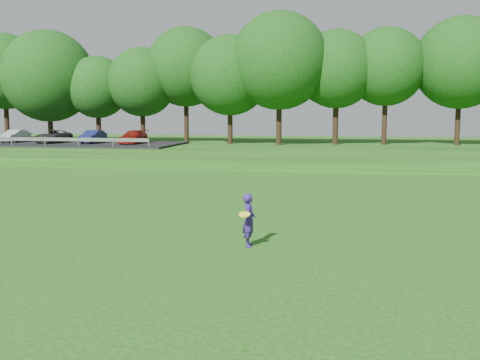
# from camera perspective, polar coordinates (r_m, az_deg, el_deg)

# --- Properties ---
(ground) EXTENTS (140.00, 140.00, 0.00)m
(ground) POSITION_cam_1_polar(r_m,az_deg,el_deg) (14.12, -0.53, -7.64)
(ground) COLOR #1C460D
(ground) RESTS_ON ground
(berm) EXTENTS (130.00, 30.00, 0.60)m
(berm) POSITION_cam_1_polar(r_m,az_deg,el_deg) (47.58, 7.43, 3.16)
(berm) COLOR #1C460D
(berm) RESTS_ON ground
(walking_path) EXTENTS (130.00, 1.60, 0.04)m
(walking_path) POSITION_cam_1_polar(r_m,az_deg,el_deg) (33.69, 6.07, 1.05)
(walking_path) COLOR gray
(walking_path) RESTS_ON ground
(treeline) EXTENTS (104.00, 7.00, 15.00)m
(treeline) POSITION_cam_1_polar(r_m,az_deg,el_deg) (51.65, 7.83, 12.13)
(treeline) COLOR #0D3B0F
(treeline) RESTS_ON berm
(parking_lot) EXTENTS (24.00, 9.00, 1.38)m
(parking_lot) POSITION_cam_1_polar(r_m,az_deg,el_deg) (53.28, -19.14, 4.04)
(parking_lot) COLOR black
(parking_lot) RESTS_ON berm
(woman) EXTENTS (0.41, 0.88, 1.46)m
(woman) POSITION_cam_1_polar(r_m,az_deg,el_deg) (14.50, 0.97, -4.29)
(woman) COLOR #371C7E
(woman) RESTS_ON ground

